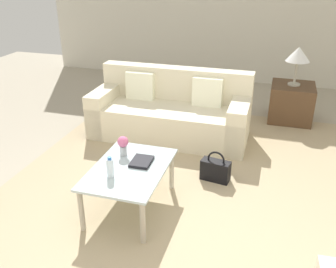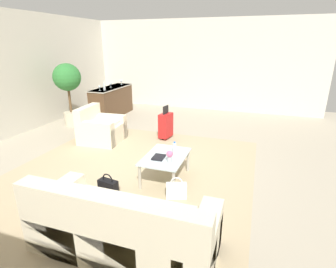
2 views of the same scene
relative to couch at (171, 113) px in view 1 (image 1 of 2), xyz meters
name	(u,v)px [view 1 (image 1 of 2)]	position (x,y,z in m)	size (l,w,h in m)	color
ground_plane	(168,243)	(2.19, 0.60, -0.31)	(12.00, 12.00, 0.00)	#A89E89
wall_left	(245,0)	(-2.87, 0.60, 1.24)	(0.12, 8.00, 3.10)	beige
area_rug	(204,207)	(1.59, 0.80, -0.30)	(5.20, 4.40, 0.01)	tan
couch	(171,113)	(0.00, 0.00, 0.00)	(0.88, 2.13, 0.90)	beige
coffee_table	(130,173)	(1.79, 0.10, 0.09)	(0.99, 0.68, 0.46)	silver
water_bottle	(110,168)	(1.99, 0.00, 0.24)	(0.06, 0.06, 0.20)	silver
coffee_table_book	(142,162)	(1.67, 0.18, 0.16)	(0.24, 0.19, 0.03)	black
flower_vase	(123,144)	(1.57, -0.05, 0.27)	(0.11, 0.11, 0.21)	#B2B7BC
side_table	(291,103)	(-1.01, 1.60, -0.03)	(0.63, 0.63, 0.55)	#513823
table_lamp	(298,55)	(-1.01, 1.60, 0.69)	(0.35, 0.35, 0.56)	#ADA899
handbag_black	(215,170)	(1.05, 0.81, -0.18)	(0.19, 0.34, 0.36)	black
handbag_white	(118,167)	(1.30, -0.25, -0.18)	(0.24, 0.35, 0.36)	white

